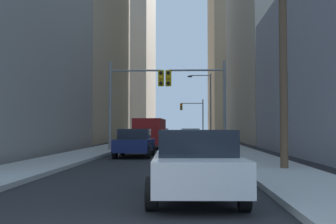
{
  "coord_description": "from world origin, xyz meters",
  "views": [
    {
      "loc": [
        1.32,
        -4.24,
        1.55
      ],
      "look_at": [
        0.0,
        24.77,
        2.69
      ],
      "focal_mm": 44.41,
      "sensor_mm": 36.0,
      "label": 1
    }
  ],
  "objects_px": {
    "sedan_navy": "(135,143)",
    "traffic_signal_near_right": "(199,90)",
    "sedan_beige": "(162,135)",
    "traffic_signal_near_left": "(133,91)",
    "sedan_white": "(196,164)",
    "traffic_signal_far_right": "(193,112)",
    "cargo_van_red": "(150,132)",
    "sedan_blue": "(191,137)"
  },
  "relations": [
    {
      "from": "sedan_navy",
      "to": "traffic_signal_far_right",
      "type": "relative_size",
      "value": 0.7
    },
    {
      "from": "sedan_navy",
      "to": "traffic_signal_near_right",
      "type": "xyz_separation_m",
      "value": [
        3.6,
        4.98,
        3.28
      ]
    },
    {
      "from": "sedan_navy",
      "to": "traffic_signal_near_left",
      "type": "xyz_separation_m",
      "value": [
        -0.74,
        4.98,
        3.27
      ]
    },
    {
      "from": "sedan_navy",
      "to": "traffic_signal_near_left",
      "type": "distance_m",
      "value": 6.0
    },
    {
      "from": "traffic_signal_near_left",
      "to": "traffic_signal_near_right",
      "type": "distance_m",
      "value": 4.34
    },
    {
      "from": "sedan_white",
      "to": "sedan_beige",
      "type": "distance_m",
      "value": 39.99
    },
    {
      "from": "sedan_blue",
      "to": "traffic_signal_far_right",
      "type": "relative_size",
      "value": 0.7
    },
    {
      "from": "cargo_van_red",
      "to": "sedan_navy",
      "type": "bearing_deg",
      "value": -90.19
    },
    {
      "from": "cargo_van_red",
      "to": "traffic_signal_near_right",
      "type": "xyz_separation_m",
      "value": [
        3.57,
        -4.04,
        2.76
      ]
    },
    {
      "from": "sedan_white",
      "to": "sedan_blue",
      "type": "height_order",
      "value": "same"
    },
    {
      "from": "cargo_van_red",
      "to": "sedan_beige",
      "type": "distance_m",
      "value": 17.57
    },
    {
      "from": "cargo_van_red",
      "to": "sedan_beige",
      "type": "relative_size",
      "value": 1.25
    },
    {
      "from": "sedan_white",
      "to": "traffic_signal_near_left",
      "type": "relative_size",
      "value": 0.71
    },
    {
      "from": "traffic_signal_far_right",
      "to": "traffic_signal_near_right",
      "type": "bearing_deg",
      "value": -90.26
    },
    {
      "from": "traffic_signal_near_right",
      "to": "traffic_signal_far_right",
      "type": "distance_m",
      "value": 36.64
    },
    {
      "from": "cargo_van_red",
      "to": "traffic_signal_near_left",
      "type": "relative_size",
      "value": 0.88
    },
    {
      "from": "traffic_signal_near_left",
      "to": "traffic_signal_far_right",
      "type": "distance_m",
      "value": 36.92
    },
    {
      "from": "sedan_white",
      "to": "traffic_signal_near_left",
      "type": "height_order",
      "value": "traffic_signal_near_left"
    },
    {
      "from": "cargo_van_red",
      "to": "traffic_signal_near_left",
      "type": "bearing_deg",
      "value": -100.73
    },
    {
      "from": "sedan_blue",
      "to": "traffic_signal_near_left",
      "type": "distance_m",
      "value": 11.05
    },
    {
      "from": "cargo_van_red",
      "to": "sedan_white",
      "type": "relative_size",
      "value": 1.23
    },
    {
      "from": "traffic_signal_near_right",
      "to": "traffic_signal_far_right",
      "type": "bearing_deg",
      "value": 89.74
    },
    {
      "from": "sedan_beige",
      "to": "traffic_signal_near_right",
      "type": "height_order",
      "value": "traffic_signal_near_right"
    },
    {
      "from": "cargo_van_red",
      "to": "sedan_white",
      "type": "height_order",
      "value": "cargo_van_red"
    },
    {
      "from": "cargo_van_red",
      "to": "traffic_signal_near_left",
      "type": "distance_m",
      "value": 4.95
    },
    {
      "from": "sedan_beige",
      "to": "sedan_blue",
      "type": "bearing_deg",
      "value": -74.35
    },
    {
      "from": "sedan_white",
      "to": "traffic_signal_near_right",
      "type": "bearing_deg",
      "value": 88.17
    },
    {
      "from": "sedan_navy",
      "to": "traffic_signal_far_right",
      "type": "bearing_deg",
      "value": 84.82
    },
    {
      "from": "sedan_white",
      "to": "sedan_navy",
      "type": "relative_size",
      "value": 1.01
    },
    {
      "from": "traffic_signal_near_left",
      "to": "traffic_signal_near_right",
      "type": "xyz_separation_m",
      "value": [
        4.34,
        0.0,
        0.01
      ]
    },
    {
      "from": "sedan_beige",
      "to": "traffic_signal_near_left",
      "type": "distance_m",
      "value": 21.86
    },
    {
      "from": "traffic_signal_near_left",
      "to": "sedan_beige",
      "type": "bearing_deg",
      "value": 88.46
    },
    {
      "from": "cargo_van_red",
      "to": "sedan_blue",
      "type": "height_order",
      "value": "cargo_van_red"
    },
    {
      "from": "sedan_navy",
      "to": "traffic_signal_far_right",
      "type": "xyz_separation_m",
      "value": [
        3.77,
        41.62,
        3.26
      ]
    },
    {
      "from": "sedan_white",
      "to": "sedan_blue",
      "type": "relative_size",
      "value": 1.01
    },
    {
      "from": "sedan_beige",
      "to": "sedan_white",
      "type": "bearing_deg",
      "value": -85.45
    },
    {
      "from": "sedan_navy",
      "to": "sedan_blue",
      "type": "distance_m",
      "value": 15.12
    },
    {
      "from": "cargo_van_red",
      "to": "sedan_blue",
      "type": "relative_size",
      "value": 1.25
    },
    {
      "from": "sedan_white",
      "to": "sedan_navy",
      "type": "xyz_separation_m",
      "value": [
        -3.02,
        13.28,
        0.0
      ]
    },
    {
      "from": "sedan_navy",
      "to": "traffic_signal_near_right",
      "type": "distance_m",
      "value": 6.97
    },
    {
      "from": "sedan_navy",
      "to": "sedan_blue",
      "type": "height_order",
      "value": "same"
    },
    {
      "from": "sedan_white",
      "to": "traffic_signal_far_right",
      "type": "relative_size",
      "value": 0.71
    }
  ]
}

